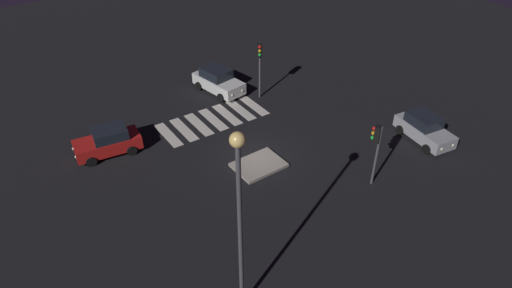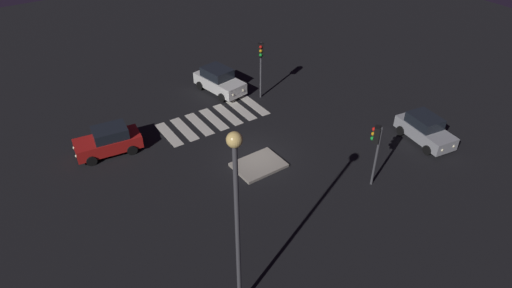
{
  "view_description": "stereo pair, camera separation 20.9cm",
  "coord_description": "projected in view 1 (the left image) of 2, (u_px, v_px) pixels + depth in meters",
  "views": [
    {
      "loc": [
        12.76,
        18.63,
        16.9
      ],
      "look_at": [
        0.0,
        0.0,
        1.0
      ],
      "focal_mm": 31.68,
      "sensor_mm": 36.0,
      "label": 1
    },
    {
      "loc": [
        12.59,
        18.75,
        16.9
      ],
      "look_at": [
        0.0,
        0.0,
        1.0
      ],
      "focal_mm": 31.68,
      "sensor_mm": 36.0,
      "label": 2
    }
  ],
  "objects": [
    {
      "name": "car_silver",
      "position": [
        424.0,
        129.0,
        29.28
      ],
      "size": [
        2.33,
        4.2,
        1.76
      ],
      "rotation": [
        0.0,
        0.0,
        1.43
      ],
      "color": "#9EA0A5",
      "rests_on": "ground"
    },
    {
      "name": "traffic_island",
      "position": [
        259.0,
        165.0,
        27.39
      ],
      "size": [
        3.01,
        2.28,
        0.18
      ],
      "color": "gray",
      "rests_on": "ground"
    },
    {
      "name": "street_lamp",
      "position": [
        239.0,
        202.0,
        16.04
      ],
      "size": [
        0.56,
        0.56,
        8.95
      ],
      "color": "#47474C",
      "rests_on": "ground"
    },
    {
      "name": "traffic_light_south",
      "position": [
        260.0,
        57.0,
        32.43
      ],
      "size": [
        0.54,
        0.53,
        4.4
      ],
      "rotation": [
        0.0,
        0.0,
        0.93
      ],
      "color": "#47474C",
      "rests_on": "ground"
    },
    {
      "name": "ground_plane",
      "position": [
        256.0,
        157.0,
        28.19
      ],
      "size": [
        80.0,
        80.0,
        0.0
      ],
      "primitive_type": "plane",
      "color": "black"
    },
    {
      "name": "crosswalk_near",
      "position": [
        213.0,
        119.0,
        31.8
      ],
      "size": [
        7.6,
        3.2,
        0.02
      ],
      "color": "silver",
      "rests_on": "ground"
    },
    {
      "name": "car_white",
      "position": [
        218.0,
        81.0,
        34.66
      ],
      "size": [
        2.59,
        4.51,
        1.88
      ],
      "rotation": [
        0.0,
        0.0,
        1.75
      ],
      "color": "silver",
      "rests_on": "ground"
    },
    {
      "name": "traffic_light_west",
      "position": [
        376.0,
        141.0,
        24.48
      ],
      "size": [
        0.54,
        0.53,
        3.87
      ],
      "rotation": [
        0.0,
        0.0,
        -0.96
      ],
      "color": "#47474C",
      "rests_on": "ground"
    },
    {
      "name": "car_red",
      "position": [
        108.0,
        142.0,
        28.06
      ],
      "size": [
        4.19,
        2.28,
        1.76
      ],
      "rotation": [
        0.0,
        0.0,
        -0.12
      ],
      "color": "red",
      "rests_on": "ground"
    }
  ]
}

